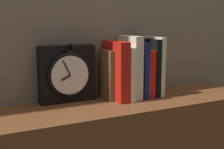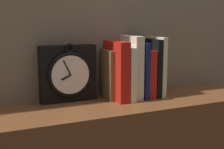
{
  "view_description": "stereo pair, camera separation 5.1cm",
  "coord_description": "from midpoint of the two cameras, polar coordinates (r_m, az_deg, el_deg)",
  "views": [
    {
      "loc": [
        -0.51,
        -0.99,
        1.08
      ],
      "look_at": [
        0.0,
        0.0,
        0.89
      ],
      "focal_mm": 50.0,
      "sensor_mm": 36.0,
      "label": 1
    },
    {
      "loc": [
        -0.46,
        -1.01,
        1.08
      ],
      "look_at": [
        0.0,
        0.0,
        0.89
      ],
      "focal_mm": 50.0,
      "sensor_mm": 36.0,
      "label": 2
    }
  ],
  "objects": [
    {
      "name": "book_slot4_navy",
      "position": [
        1.25,
        6.06,
        0.9
      ],
      "size": [
        0.02,
        0.15,
        0.22
      ],
      "color": "navy",
      "rests_on": "bookshelf"
    },
    {
      "name": "book_slot6_black",
      "position": [
        1.28,
        8.25,
        1.31
      ],
      "size": [
        0.02,
        0.14,
        0.23
      ],
      "color": "black",
      "rests_on": "bookshelf"
    },
    {
      "name": "book_slot0_brown",
      "position": [
        1.21,
        0.29,
        -0.03
      ],
      "size": [
        0.02,
        0.11,
        0.19
      ],
      "color": "brown",
      "rests_on": "bookshelf"
    },
    {
      "name": "book_slot1_red",
      "position": [
        1.2,
        2.04,
        0.7
      ],
      "size": [
        0.04,
        0.16,
        0.23
      ],
      "color": "red",
      "rests_on": "bookshelf"
    },
    {
      "name": "book_slot5_red",
      "position": [
        1.27,
        7.09,
        0.28
      ],
      "size": [
        0.03,
        0.14,
        0.19
      ],
      "color": "red",
      "rests_on": "bookshelf"
    },
    {
      "name": "book_slot7_cream",
      "position": [
        1.3,
        9.05,
        1.55
      ],
      "size": [
        0.02,
        0.14,
        0.24
      ],
      "color": "beige",
      "rests_on": "bookshelf"
    },
    {
      "name": "clock",
      "position": [
        1.18,
        -6.78,
        0.18
      ],
      "size": [
        0.21,
        0.06,
        0.22
      ],
      "color": "black",
      "rests_on": "bookshelf"
    },
    {
      "name": "book_slot3_cream",
      "position": [
        1.24,
        4.74,
        1.39
      ],
      "size": [
        0.03,
        0.14,
        0.25
      ],
      "color": "beige",
      "rests_on": "bookshelf"
    },
    {
      "name": "book_slot2_cream",
      "position": [
        1.22,
        3.48,
        0.3
      ],
      "size": [
        0.02,
        0.16,
        0.2
      ],
      "color": "beige",
      "rests_on": "bookshelf"
    }
  ]
}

